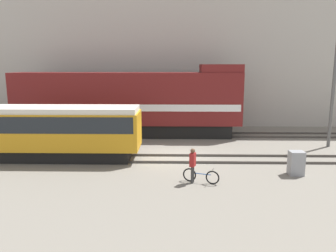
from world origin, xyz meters
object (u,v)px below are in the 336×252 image
at_px(streetcar, 57,130).
at_px(person, 193,162).
at_px(signal_box, 296,163).
at_px(bicycle, 201,176).
at_px(freight_locomotive, 130,103).
at_px(utility_pole_left, 333,89).

height_order(streetcar, person, streetcar).
height_order(streetcar, signal_box, streetcar).
bearing_deg(signal_box, bicycle, -165.52).
height_order(freight_locomotive, utility_pole_left, utility_pole_left).
xyz_separation_m(bicycle, utility_pole_left, (9.11, 7.08, 3.51)).
bearing_deg(bicycle, signal_box, 14.48).
bearing_deg(streetcar, freight_locomotive, 63.80).
height_order(bicycle, utility_pole_left, utility_pole_left).
distance_m(bicycle, signal_box, 4.99).
height_order(person, signal_box, person).
distance_m(freight_locomotive, signal_box, 13.34).
xyz_separation_m(freight_locomotive, bicycle, (4.68, -10.41, -2.22)).
bearing_deg(person, bicycle, 1.63).
xyz_separation_m(person, signal_box, (5.21, 1.26, -0.40)).
relative_size(utility_pole_left, signal_box, 6.40).
xyz_separation_m(streetcar, person, (7.56, -3.76, -0.76)).
height_order(freight_locomotive, person, freight_locomotive).
xyz_separation_m(streetcar, bicycle, (7.95, -3.75, -1.43)).
distance_m(person, utility_pole_left, 12.19).
bearing_deg(bicycle, person, -178.37).
relative_size(streetcar, signal_box, 7.87).
bearing_deg(utility_pole_left, streetcar, -168.97).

